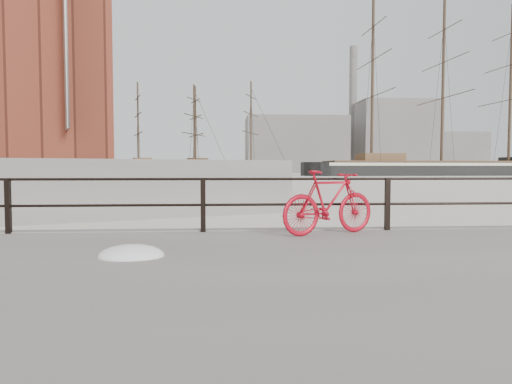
# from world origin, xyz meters

# --- Properties ---
(ground) EXTENTS (400.00, 400.00, 0.00)m
(ground) POSITION_xyz_m (0.00, 0.00, 0.00)
(ground) COLOR white
(ground) RESTS_ON ground
(far_quay) EXTENTS (78.44, 148.07, 1.80)m
(far_quay) POSITION_xyz_m (-40.00, 72.00, 0.90)
(far_quay) COLOR gray
(far_quay) RESTS_ON ground
(guardrail) EXTENTS (28.00, 0.10, 1.00)m
(guardrail) POSITION_xyz_m (0.00, -0.15, 0.85)
(guardrail) COLOR black
(guardrail) RESTS_ON promenade
(bicycle) EXTENTS (1.86, 0.99, 1.15)m
(bicycle) POSITION_xyz_m (-1.24, -0.64, 0.92)
(bicycle) COLOR red
(bicycle) RESTS_ON promenade
(barque_black) EXTENTS (68.41, 26.08, 37.52)m
(barque_black) POSITION_xyz_m (42.17, 83.96, 0.00)
(barque_black) COLOR black
(barque_black) RESTS_ON ground
(schooner_mid) EXTENTS (27.52, 18.83, 18.57)m
(schooner_mid) POSITION_xyz_m (-3.56, 78.72, 0.00)
(schooner_mid) COLOR beige
(schooner_mid) RESTS_ON ground
(schooner_left) EXTENTS (25.05, 16.99, 17.58)m
(schooner_left) POSITION_xyz_m (-13.44, 75.53, 0.00)
(schooner_left) COLOR beige
(schooner_left) RESTS_ON ground
(workboat_far) EXTENTS (10.67, 9.52, 7.00)m
(workboat_far) POSITION_xyz_m (-28.65, 47.27, 0.00)
(workboat_far) COLOR black
(workboat_far) RESTS_ON ground
(apartment_brick) EXTENTS (27.87, 22.90, 21.20)m
(apartment_brick) POSITION_xyz_m (-54.97, 103.70, 12.40)
(apartment_brick) COLOR brown
(apartment_brick) RESTS_ON far_quay
(industrial_west) EXTENTS (32.00, 18.00, 18.00)m
(industrial_west) POSITION_xyz_m (20.00, 140.00, 9.00)
(industrial_west) COLOR gray
(industrial_west) RESTS_ON ground
(industrial_mid) EXTENTS (26.00, 20.00, 24.00)m
(industrial_mid) POSITION_xyz_m (55.00, 145.00, 12.00)
(industrial_mid) COLOR gray
(industrial_mid) RESTS_ON ground
(industrial_east) EXTENTS (20.00, 16.00, 14.00)m
(industrial_east) POSITION_xyz_m (78.00, 150.00, 7.00)
(industrial_east) COLOR gray
(industrial_east) RESTS_ON ground
(smokestack) EXTENTS (2.80, 2.80, 44.00)m
(smokestack) POSITION_xyz_m (42.00, 150.00, 22.00)
(smokestack) COLOR gray
(smokestack) RESTS_ON ground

